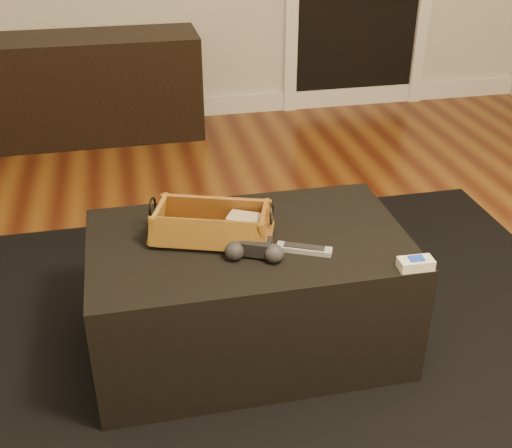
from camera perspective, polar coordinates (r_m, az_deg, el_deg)
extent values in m
cube|color=brown|center=(1.98, -0.99, -18.23)|extent=(5.00, 5.50, 0.01)
cube|color=white|center=(4.29, -8.31, 10.05)|extent=(5.00, 0.04, 0.12)
cube|color=black|center=(4.00, -16.32, 11.45)|extent=(1.54, 0.45, 0.60)
cube|color=black|center=(2.22, -0.35, -11.42)|extent=(2.60, 2.00, 0.01)
cube|color=black|center=(2.13, -0.64, -6.15)|extent=(1.00, 0.60, 0.42)
cube|color=black|center=(2.00, -4.52, -0.84)|extent=(0.20, 0.09, 0.02)
cube|color=tan|center=(2.01, -1.03, -0.01)|extent=(0.12, 0.11, 0.06)
cube|color=#A86326|center=(2.01, -3.90, -1.09)|extent=(0.36, 0.25, 0.01)
cube|color=#A25E24|center=(2.06, -3.54, 1.35)|extent=(0.35, 0.15, 0.09)
cube|color=olive|center=(1.92, -4.39, -0.95)|extent=(0.35, 0.15, 0.09)
cube|color=#9A5A22|center=(1.96, 0.96, -0.05)|extent=(0.09, 0.18, 0.09)
cube|color=#AB7826|center=(2.02, -8.72, 0.52)|extent=(0.09, 0.18, 0.09)
torus|color=black|center=(1.95, 1.38, 0.88)|extent=(0.03, 0.07, 0.07)
torus|color=black|center=(2.01, -9.19, 1.47)|extent=(0.03, 0.07, 0.07)
cube|color=black|center=(1.91, -0.04, -1.98)|extent=(0.11, 0.10, 0.04)
sphere|color=black|center=(1.89, -1.93, -2.42)|extent=(0.07, 0.07, 0.06)
sphere|color=#29292B|center=(1.88, 1.63, -2.65)|extent=(0.07, 0.07, 0.06)
cube|color=#B3B7BB|center=(1.95, 4.30, -2.24)|extent=(0.17, 0.11, 0.02)
cube|color=black|center=(1.94, 4.31, -2.00)|extent=(0.12, 0.08, 0.00)
cube|color=silver|center=(1.91, 14.01, -3.45)|extent=(0.10, 0.05, 0.03)
cube|color=blue|center=(1.90, 14.07, -2.99)|extent=(0.04, 0.03, 0.01)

